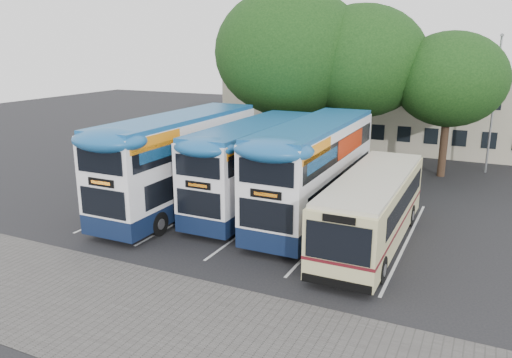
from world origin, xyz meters
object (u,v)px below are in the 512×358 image
at_px(tree_mid, 362,61).
at_px(lamp_post, 494,97).
at_px(tree_left, 290,53).
at_px(bus_dd_right, 315,166).
at_px(bus_dd_left, 181,158).
at_px(bus_dd_mid, 254,162).
at_px(bus_single, 373,205).
at_px(tree_right, 450,80).

bearing_deg(tree_mid, lamp_post, 17.32).
relative_size(tree_left, bus_dd_right, 1.06).
distance_m(lamp_post, bus_dd_left, 20.93).
height_order(lamp_post, tree_mid, tree_mid).
xyz_separation_m(lamp_post, bus_dd_right, (-7.53, -13.60, -2.43)).
bearing_deg(bus_dd_left, tree_mid, 63.99).
distance_m(tree_left, bus_dd_mid, 11.22).
bearing_deg(bus_single, tree_left, 126.10).
relative_size(bus_dd_left, bus_dd_mid, 1.09).
distance_m(bus_dd_mid, bus_dd_right, 3.40).
height_order(lamp_post, bus_dd_mid, lamp_post).
height_order(tree_left, bus_dd_left, tree_left).
distance_m(tree_left, tree_right, 10.46).
height_order(tree_right, bus_single, tree_right).
xyz_separation_m(tree_mid, tree_right, (5.59, 0.28, -1.03)).
xyz_separation_m(bus_dd_mid, bus_dd_right, (3.39, -0.14, 0.16)).
xyz_separation_m(lamp_post, bus_dd_left, (-14.33, -15.07, -2.38)).
xyz_separation_m(tree_left, tree_right, (10.22, 1.52, -1.60)).
distance_m(tree_right, bus_single, 14.27).
xyz_separation_m(tree_left, bus_dd_mid, (1.93, -9.66, -5.37)).
bearing_deg(tree_left, lamp_post, 16.49).
distance_m(tree_left, bus_dd_right, 12.30).
bearing_deg(bus_single, bus_dd_mid, 161.47).
relative_size(lamp_post, bus_dd_mid, 0.84).
height_order(tree_mid, bus_dd_left, tree_mid).
bearing_deg(bus_dd_left, tree_right, 47.55).
bearing_deg(bus_single, bus_dd_right, 147.71).
xyz_separation_m(tree_left, bus_dd_left, (-1.48, -11.27, -5.15)).
xyz_separation_m(tree_mid, bus_dd_mid, (-2.70, -10.90, -4.81)).
bearing_deg(tree_mid, bus_dd_mid, -103.91).
bearing_deg(bus_dd_mid, tree_right, 53.43).
bearing_deg(tree_left, bus_single, -53.90).
bearing_deg(bus_dd_mid, bus_single, -18.53).
xyz_separation_m(tree_right, bus_single, (-1.52, -13.45, -4.51)).
bearing_deg(bus_dd_mid, lamp_post, 50.94).
height_order(bus_dd_right, bus_single, bus_dd_right).
distance_m(tree_left, bus_dd_left, 12.48).
bearing_deg(tree_right, bus_dd_left, -132.45).
height_order(lamp_post, bus_dd_left, lamp_post).
xyz_separation_m(tree_mid, bus_dd_right, (0.69, -11.03, -4.65)).
bearing_deg(bus_dd_right, lamp_post, 61.01).
distance_m(lamp_post, tree_right, 3.68).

